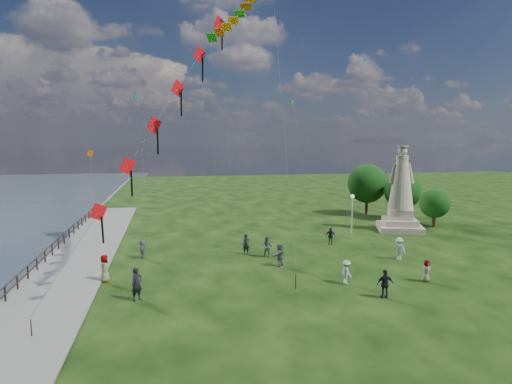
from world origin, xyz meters
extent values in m
cube|color=slate|center=(-16.50, 10.00, -0.20)|extent=(0.30, 160.00, 0.60)
cube|color=slate|center=(-14.00, 8.00, 0.05)|extent=(5.00, 60.00, 0.10)
cylinder|color=black|center=(-16.30, 4.00, 0.50)|extent=(0.11, 0.11, 1.00)
cylinder|color=black|center=(-16.30, 6.00, 0.50)|extent=(0.11, 0.11, 1.00)
cylinder|color=black|center=(-16.30, 8.00, 0.50)|extent=(0.11, 0.11, 1.00)
cylinder|color=black|center=(-16.30, 10.00, 0.50)|extent=(0.11, 0.11, 1.00)
cylinder|color=black|center=(-16.30, 12.00, 0.50)|extent=(0.11, 0.11, 1.00)
cylinder|color=black|center=(-16.30, 14.00, 0.50)|extent=(0.11, 0.11, 1.00)
cylinder|color=black|center=(-16.30, 16.00, 0.50)|extent=(0.11, 0.11, 1.00)
cylinder|color=black|center=(-16.30, 18.00, 0.50)|extent=(0.11, 0.11, 1.00)
cylinder|color=black|center=(-16.30, 20.00, 0.50)|extent=(0.11, 0.11, 1.00)
cylinder|color=black|center=(-16.30, 22.00, 0.50)|extent=(0.11, 0.11, 1.00)
cylinder|color=black|center=(-16.30, 24.00, 0.50)|extent=(0.11, 0.11, 1.00)
cylinder|color=black|center=(-16.30, 26.00, 0.50)|extent=(0.11, 0.11, 1.00)
cylinder|color=black|center=(-16.30, 28.00, 0.50)|extent=(0.11, 0.11, 1.00)
cylinder|color=black|center=(-16.30, 30.00, 0.50)|extent=(0.11, 0.11, 1.00)
cylinder|color=black|center=(-16.30, 32.00, 0.50)|extent=(0.11, 0.11, 1.00)
cylinder|color=black|center=(-16.30, 34.00, 0.50)|extent=(0.11, 0.11, 1.00)
cylinder|color=black|center=(-16.30, 36.00, 0.50)|extent=(0.11, 0.11, 1.00)
cube|color=black|center=(-16.30, 10.00, 0.98)|extent=(0.06, 52.00, 0.06)
cube|color=black|center=(-16.30, 10.00, 0.55)|extent=(0.06, 52.00, 0.06)
cube|color=tan|center=(15.97, 17.56, 0.30)|extent=(5.46, 5.46, 0.61)
cube|color=tan|center=(15.97, 17.56, 0.91)|extent=(4.16, 4.16, 0.61)
cube|color=tan|center=(15.97, 17.56, 1.72)|extent=(2.86, 2.86, 1.01)
cylinder|color=tan|center=(15.97, 17.56, 7.47)|extent=(1.56, 1.56, 0.40)
sphere|color=tan|center=(15.97, 17.56, 8.10)|extent=(0.93, 0.93, 0.93)
cylinder|color=tan|center=(15.97, 17.56, 8.58)|extent=(1.11, 1.11, 0.10)
cylinder|color=silver|center=(10.43, 16.96, 1.81)|extent=(0.11, 0.11, 3.62)
sphere|color=white|center=(10.43, 16.96, 3.73)|extent=(0.36, 0.36, 0.36)
cylinder|color=#382314|center=(19.28, 22.87, 1.04)|extent=(0.36, 0.36, 2.08)
sphere|color=#113E10|center=(19.28, 22.87, 3.37)|extent=(4.15, 4.15, 4.15)
cylinder|color=#382314|center=(20.46, 18.45, 0.79)|extent=(0.36, 0.36, 1.57)
sphere|color=#113E10|center=(20.46, 18.45, 2.56)|extent=(3.15, 3.15, 3.15)
cylinder|color=#382314|center=(16.88, 27.02, 1.20)|extent=(0.36, 0.36, 2.40)
sphere|color=#113E10|center=(16.88, 27.02, 3.90)|extent=(4.80, 4.80, 4.80)
imported|color=black|center=(-9.01, 2.92, 0.97)|extent=(0.84, 0.81, 1.94)
imported|color=#595960|center=(0.40, 10.40, 0.83)|extent=(0.95, 0.82, 1.67)
imported|color=silver|center=(3.95, 3.23, 0.77)|extent=(0.74, 1.09, 1.54)
imported|color=black|center=(5.14, 0.42, 0.85)|extent=(1.03, 0.57, 1.71)
imported|color=#595960|center=(9.22, 2.57, 0.73)|extent=(0.83, 0.69, 1.46)
imported|color=#595960|center=(-9.23, 12.00, 0.73)|extent=(0.76, 1.41, 1.45)
imported|color=black|center=(-1.07, 11.60, 0.82)|extent=(0.68, 0.53, 1.64)
imported|color=silver|center=(10.21, 7.69, 0.86)|extent=(1.03, 1.26, 1.73)
imported|color=black|center=(6.79, 13.31, 0.77)|extent=(1.01, 0.83, 1.54)
imported|color=#595960|center=(-11.29, 6.70, 0.90)|extent=(0.61, 0.92, 1.80)
imported|color=#595960|center=(0.74, 7.84, 0.86)|extent=(1.58, 1.64, 1.72)
cylinder|color=black|center=(-13.50, -1.00, 0.45)|extent=(0.06, 0.06, 0.90)
cube|color=red|center=(-10.71, 1.52, 5.45)|extent=(0.87, 0.64, 1.03)
cube|color=black|center=(-10.53, 1.42, 4.50)|extent=(0.10, 0.28, 1.48)
cube|color=red|center=(-9.27, 2.82, 7.74)|extent=(0.87, 0.64, 1.03)
cube|color=black|center=(-9.09, 2.72, 6.79)|extent=(0.10, 0.28, 1.48)
cube|color=red|center=(-7.83, 4.11, 10.03)|extent=(0.87, 0.64, 1.03)
cube|color=black|center=(-7.65, 4.01, 9.08)|extent=(0.10, 0.28, 1.48)
cube|color=red|center=(-6.40, 5.41, 12.32)|extent=(0.87, 0.64, 1.03)
cube|color=black|center=(-6.22, 5.31, 11.37)|extent=(0.10, 0.28, 1.48)
cube|color=red|center=(-4.96, 6.70, 14.61)|extent=(0.87, 0.64, 1.03)
cube|color=black|center=(-4.78, 6.60, 13.66)|extent=(0.10, 0.28, 1.48)
cube|color=red|center=(-3.53, 8.00, 16.90)|extent=(0.87, 0.64, 1.03)
cube|color=black|center=(-3.35, 7.90, 15.95)|extent=(0.10, 0.28, 1.48)
cylinder|color=black|center=(0.50, 3.00, 0.45)|extent=(0.06, 0.06, 0.90)
cube|color=#D85B0E|center=(-2.69, 2.59, 16.49)|extent=(0.68, 0.69, 0.25)
cube|color=green|center=(-3.11, 2.05, 15.93)|extent=(0.67, 0.69, 0.26)
cube|color=orange|center=(-3.54, 1.52, 15.42)|extent=(0.65, 0.69, 0.28)
cube|color=orange|center=(-3.97, 1.00, 14.95)|extent=(0.64, 0.68, 0.29)
cube|color=#D85B0E|center=(-4.41, 0.48, 14.53)|extent=(0.62, 0.67, 0.30)
cube|color=green|center=(-4.84, -0.03, 14.15)|extent=(0.60, 0.66, 0.31)
cube|color=teal|center=(-9.78, 20.08, 13.19)|extent=(0.51, 0.39, 0.57)
cylinder|color=#595959|center=(-9.28, 17.58, 6.62)|extent=(1.02, 5.02, 13.15)
cube|color=orange|center=(-1.16, 28.52, 21.40)|extent=(0.51, 0.39, 0.57)
cylinder|color=#595959|center=(-0.66, 26.02, 10.73)|extent=(1.02, 5.02, 21.36)
cube|color=green|center=(7.80, 28.95, 13.78)|extent=(0.51, 0.39, 0.57)
cylinder|color=#595959|center=(8.30, 26.45, 6.92)|extent=(1.02, 5.02, 13.74)
cube|color=#D85B0E|center=(-13.77, 17.89, 8.04)|extent=(0.51, 0.39, 0.57)
cylinder|color=#595959|center=(-13.27, 15.39, 4.04)|extent=(1.02, 5.01, 8.00)
cylinder|color=#595959|center=(2.98, 23.53, 15.07)|extent=(1.02, 5.02, 30.04)
cube|color=teal|center=(13.87, 22.40, 17.83)|extent=(0.51, 0.39, 0.57)
cylinder|color=#595959|center=(14.37, 19.90, 8.94)|extent=(1.02, 5.02, 17.78)
camera|label=1|loc=(-7.03, -21.65, 9.14)|focal=30.00mm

